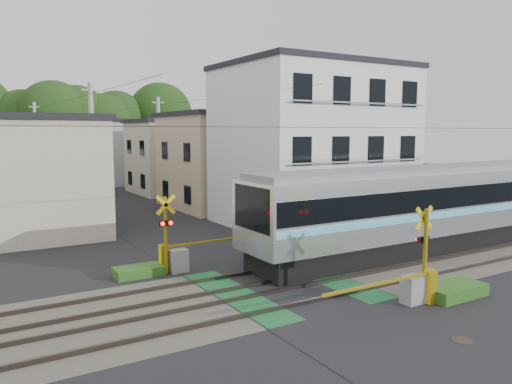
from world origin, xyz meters
TOP-DOWN VIEW (x-y plane):
  - ground at (0.00, 0.00)m, footprint 120.00×120.00m
  - track_bed at (0.00, 0.00)m, footprint 120.00×120.00m
  - commuter_train at (8.69, 1.20)m, footprint 18.63×2.94m
  - crossing_signal_near at (2.59, -3.65)m, footprint 4.74×0.65m
  - crossing_signal_far at (-2.59, 3.65)m, footprint 4.74×0.65m
  - apartment_block at (8.50, 9.49)m, footprint 10.20×8.36m
  - houses_row at (0.25, 25.92)m, footprint 22.07×31.35m
  - tree_hill at (-0.47, 48.09)m, footprint 40.00×13.72m
  - catenary at (6.00, 0.03)m, footprint 60.00×5.04m
  - utility_poles at (-1.05, 23.01)m, footprint 7.90×42.00m
  - pedestrian at (0.41, 27.50)m, footprint 0.63×0.44m
  - manhole_cover at (1.36, -6.26)m, footprint 0.55×0.55m
  - weed_patches at (1.76, -0.09)m, footprint 10.25×8.80m

SIDE VIEW (x-z plane):
  - ground at x=0.00m, z-range 0.00..0.00m
  - manhole_cover at x=1.36m, z-range 0.00..0.02m
  - track_bed at x=0.00m, z-range -0.03..0.11m
  - weed_patches at x=1.76m, z-range -0.02..0.38m
  - crossing_signal_near at x=2.59m, z-range -0.83..2.25m
  - crossing_signal_far at x=-2.59m, z-range -0.83..2.25m
  - pedestrian at x=0.41m, z-range 0.00..1.63m
  - commuter_train at x=8.69m, z-range 0.11..3.98m
  - houses_row at x=0.25m, z-range -0.16..6.64m
  - catenary at x=6.00m, z-range 0.20..7.20m
  - utility_poles at x=-1.05m, z-range 0.08..8.08m
  - apartment_block at x=8.50m, z-range 0.01..9.31m
  - tree_hill at x=-0.47m, z-range 0.07..12.05m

